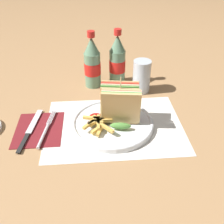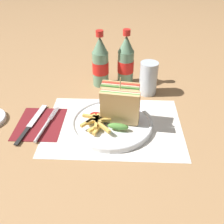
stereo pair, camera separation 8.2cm
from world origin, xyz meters
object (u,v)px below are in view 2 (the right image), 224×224
club_sandwich (120,106)px  glass_near (148,78)px  plate_main (112,123)px  coke_bottle_near (100,63)px  knife (31,124)px  fork (45,126)px  coke_bottle_far (126,61)px

club_sandwich → glass_near: size_ratio=1.23×
plate_main → coke_bottle_near: bearing=101.5°
coke_bottle_near → knife: bearing=-126.0°
knife → glass_near: bearing=38.4°
knife → coke_bottle_near: (0.20, 0.27, 0.09)m
plate_main → club_sandwich: 0.07m
plate_main → glass_near: glass_near is taller
knife → coke_bottle_near: size_ratio=0.96×
knife → coke_bottle_near: 0.35m
plate_main → coke_bottle_near: size_ratio=1.19×
fork → coke_bottle_far: 0.40m
plate_main → coke_bottle_far: bearing=81.6°
plate_main → coke_bottle_far: (0.04, 0.28, 0.08)m
plate_main → coke_bottle_far: coke_bottle_far is taller
coke_bottle_far → glass_near: size_ratio=1.76×
plate_main → club_sandwich: size_ratio=1.69×
glass_near → knife: bearing=-150.4°
fork → knife: 0.05m
club_sandwich → coke_bottle_far: (0.02, 0.28, 0.02)m
glass_near → coke_bottle_near: bearing=161.7°
coke_bottle_near → glass_near: coke_bottle_near is taller
knife → club_sandwich: bearing=11.4°
plate_main → fork: (-0.21, -0.02, -0.00)m
fork → glass_near: bearing=43.6°
plate_main → coke_bottle_near: (-0.05, 0.27, 0.08)m
fork → coke_bottle_near: coke_bottle_near is taller
plate_main → knife: plate_main is taller
club_sandwich → coke_bottle_far: bearing=86.3°
fork → knife: fork is taller
coke_bottle_far → fork: bearing=-129.1°
fork → plate_main: bearing=14.7°
club_sandwich → fork: club_sandwich is taller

